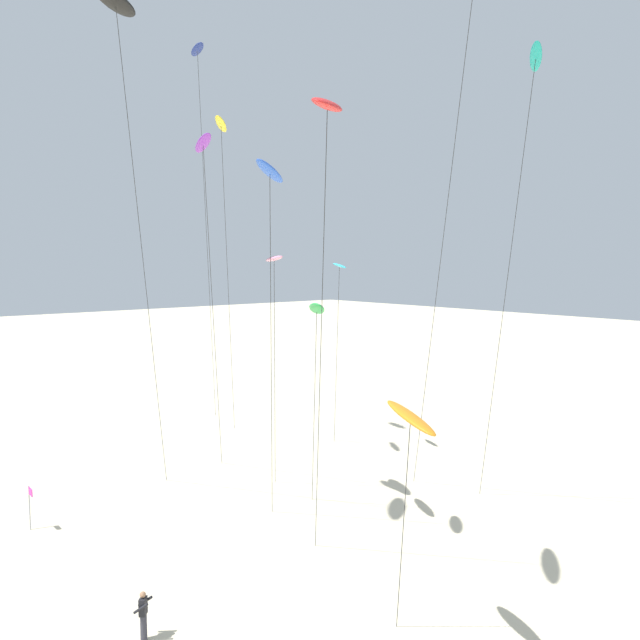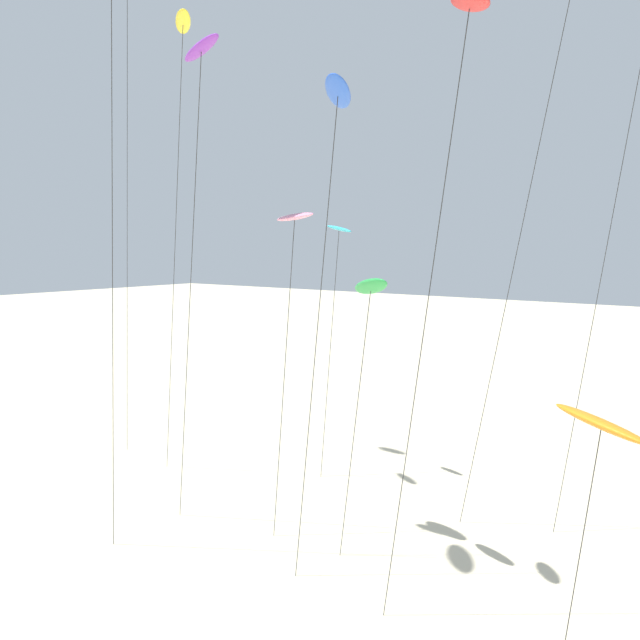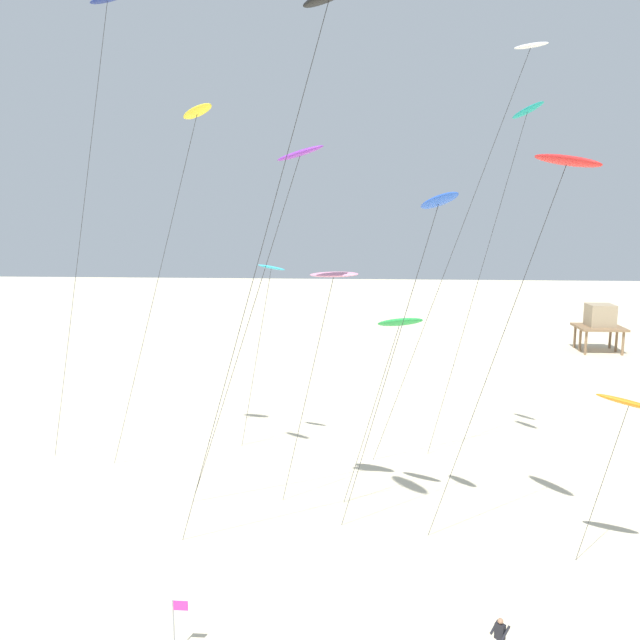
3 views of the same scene
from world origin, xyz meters
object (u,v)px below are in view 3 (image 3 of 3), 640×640
(kite_green, at_px, (399,323))
(kite_pink, at_px, (333,277))
(kite_white, at_px, (524,63))
(kite_flyer_nearest, at_px, (500,639))
(stilt_house, at_px, (600,319))
(kite_red, at_px, (566,164))
(kite_orange, at_px, (629,404))
(kite_black, at_px, (327,1))
(kite_cyan, at_px, (270,272))
(marker_flag, at_px, (177,616))
(kite_navy, at_px, (106,13))
(kite_blue, at_px, (438,205))
(kite_purple, at_px, (297,162))
(kite_teal, at_px, (524,122))
(kite_yellow, at_px, (195,120))

(kite_green, relative_size, kite_pink, 0.84)
(kite_white, distance_m, kite_flyer_nearest, 25.68)
(kite_green, distance_m, stilt_house, 49.00)
(kite_red, bearing_deg, kite_white, 89.99)
(kite_green, distance_m, kite_orange, 10.53)
(kite_green, distance_m, kite_red, 10.41)
(kite_black, bearing_deg, kite_cyan, 105.40)
(kite_cyan, bearing_deg, marker_flag, -92.24)
(kite_green, height_order, kite_white, kite_white)
(kite_navy, xyz_separation_m, stilt_house, (39.54, 39.33, -21.59))
(kite_navy, height_order, kite_red, kite_navy)
(kite_blue, relative_size, kite_red, 0.92)
(kite_purple, distance_m, kite_white, 13.28)
(stilt_house, bearing_deg, kite_green, -120.77)
(kite_flyer_nearest, bearing_deg, kite_red, 62.22)
(kite_teal, relative_size, kite_orange, 2.63)
(kite_cyan, bearing_deg, kite_navy, -141.62)
(kite_purple, xyz_separation_m, stilt_house, (29.43, 44.84, -13.92))
(kite_pink, bearing_deg, kite_orange, -17.97)
(kite_cyan, distance_m, kite_yellow, 10.94)
(kite_black, relative_size, kite_red, 1.27)
(kite_purple, distance_m, kite_flyer_nearest, 19.72)
(kite_white, relative_size, kite_blue, 1.44)
(kite_yellow, height_order, kite_orange, kite_yellow)
(kite_teal, relative_size, marker_flag, 10.22)
(kite_teal, bearing_deg, kite_navy, -170.04)
(kite_white, xyz_separation_m, kite_navy, (-20.70, -0.61, 2.52))
(kite_teal, distance_m, kite_yellow, 17.67)
(kite_green, height_order, kite_blue, kite_blue)
(kite_pink, distance_m, kite_flyer_nearest, 16.59)
(kite_cyan, bearing_deg, kite_yellow, -110.43)
(kite_red, bearing_deg, kite_green, 142.59)
(kite_green, xyz_separation_m, kite_white, (6.01, 3.01, 12.54))
(kite_teal, relative_size, kite_yellow, 1.03)
(kite_navy, height_order, kite_blue, kite_navy)
(kite_pink, relative_size, kite_yellow, 0.62)
(kite_yellow, bearing_deg, kite_blue, -22.63)
(kite_pink, height_order, kite_red, kite_red)
(kite_flyer_nearest, bearing_deg, kite_green, 107.20)
(kite_navy, relative_size, stilt_house, 4.84)
(kite_cyan, height_order, kite_pink, kite_pink)
(kite_pink, relative_size, marker_flag, 6.12)
(kite_black, xyz_separation_m, kite_white, (9.08, 10.81, 0.31))
(kite_cyan, height_order, kite_red, kite_red)
(kite_red, bearing_deg, kite_cyan, 136.61)
(kite_green, xyz_separation_m, kite_blue, (1.27, -3.50, 5.59))
(kite_purple, height_order, kite_red, kite_purple)
(kite_teal, bearing_deg, kite_red, -94.77)
(kite_flyer_nearest, bearing_deg, kite_yellow, 139.35)
(kite_yellow, distance_m, kite_red, 17.26)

